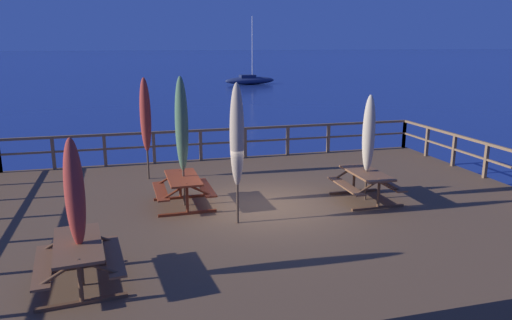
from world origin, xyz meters
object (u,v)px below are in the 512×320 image
patio_umbrella_tall_front (369,134)px  patio_umbrella_tall_mid_left (182,125)px  patio_umbrella_tall_back_right (145,115)px  sailboat_distant (250,80)px  picnic_table_mid_right (183,185)px  picnic_table_back_right (79,255)px  patio_umbrella_tall_mid_right (75,194)px  patio_umbrella_short_back (237,136)px  picnic_table_mid_centre (366,180)px

patio_umbrella_tall_front → patio_umbrella_tall_mid_left: bearing=170.7°
patio_umbrella_tall_back_right → sailboat_distant: bearing=71.6°
patio_umbrella_tall_mid_left → patio_umbrella_tall_front: 4.71m
patio_umbrella_tall_back_right → sailboat_distant: 43.13m
patio_umbrella_tall_front → sailboat_distant: (8.22, 44.35, -2.03)m
picnic_table_mid_right → picnic_table_back_right: bearing=-121.1°
patio_umbrella_tall_back_right → sailboat_distant: sailboat_distant is taller
picnic_table_back_right → patio_umbrella_tall_mid_right: 1.08m
sailboat_distant → patio_umbrella_tall_mid_right: bearing=-107.6°
picnic_table_back_right → patio_umbrella_tall_front: size_ratio=0.67×
picnic_table_mid_right → patio_umbrella_short_back: (1.04, -1.49, 1.48)m
patio_umbrella_tall_mid_right → patio_umbrella_tall_mid_left: bearing=59.6°
picnic_table_mid_right → sailboat_distant: (12.87, 43.64, -0.83)m
picnic_table_mid_centre → patio_umbrella_short_back: patio_umbrella_short_back is taller
picnic_table_mid_right → patio_umbrella_tall_front: bearing=-8.6°
picnic_table_back_right → patio_umbrella_tall_mid_right: size_ratio=0.72×
picnic_table_back_right → patio_umbrella_tall_mid_right: patio_umbrella_tall_mid_right is taller
picnic_table_back_right → patio_umbrella_tall_mid_left: (2.20, 3.66, 1.51)m
picnic_table_mid_centre → patio_umbrella_short_back: (-3.57, -0.72, 1.47)m
picnic_table_mid_right → patio_umbrella_tall_back_right: 3.18m
patio_umbrella_tall_back_right → patio_umbrella_short_back: bearing=-67.4°
picnic_table_mid_centre → patio_umbrella_tall_mid_left: 4.91m
picnic_table_mid_centre → patio_umbrella_tall_front: patio_umbrella_tall_front is taller
patio_umbrella_tall_mid_left → patio_umbrella_tall_front: patio_umbrella_tall_mid_left is taller
patio_umbrella_tall_front → patio_umbrella_tall_back_right: size_ratio=0.90×
patio_umbrella_tall_mid_right → patio_umbrella_tall_back_right: bearing=77.6°
patio_umbrella_tall_mid_right → sailboat_distant: (15.02, 47.29, -1.91)m
patio_umbrella_tall_mid_left → patio_umbrella_tall_back_right: patio_umbrella_tall_mid_left is taller
patio_umbrella_tall_front → patio_umbrella_tall_back_right: bearing=147.1°
picnic_table_mid_right → picnic_table_back_right: same height
picnic_table_back_right → patio_umbrella_tall_front: (6.83, 2.91, 1.19)m
patio_umbrella_short_back → sailboat_distant: 46.72m
patio_umbrella_tall_back_right → sailboat_distant: (13.60, 40.87, -2.22)m
picnic_table_mid_right → patio_umbrella_tall_back_right: patio_umbrella_tall_back_right is taller
patio_umbrella_tall_front → patio_umbrella_short_back: 3.71m
patio_umbrella_tall_back_right → picnic_table_back_right: bearing=-102.8°
picnic_table_mid_centre → sailboat_distant: bearing=79.5°
picnic_table_mid_centre → patio_umbrella_tall_front: 1.20m
patio_umbrella_tall_back_right → patio_umbrella_short_back: (1.77, -4.27, 0.09)m
patio_umbrella_short_back → patio_umbrella_tall_front: bearing=12.3°
picnic_table_mid_centre → patio_umbrella_short_back: 3.93m
picnic_table_mid_centre → patio_umbrella_tall_mid_left: (-4.60, 0.82, 1.51)m
picnic_table_mid_centre → patio_umbrella_tall_mid_right: 7.42m
patio_umbrella_short_back → patio_umbrella_tall_back_right: bearing=112.6°
picnic_table_mid_right → picnic_table_mid_centre: size_ratio=0.96×
picnic_table_mid_right → picnic_table_mid_centre: bearing=-9.5°
patio_umbrella_tall_mid_left → sailboat_distant: (12.85, 43.60, -2.34)m
picnic_table_mid_centre → patio_umbrella_tall_mid_right: bearing=-157.0°
picnic_table_back_right → patio_umbrella_tall_mid_left: patio_umbrella_tall_mid_left is taller
patio_umbrella_tall_front → picnic_table_mid_centre: bearing=-118.9°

